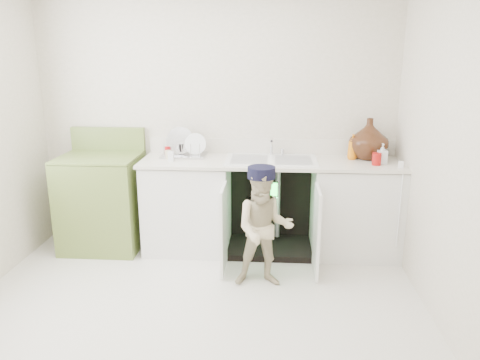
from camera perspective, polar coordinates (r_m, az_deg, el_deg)
name	(u,v)px	position (r m, az deg, el deg)	size (l,w,h in m)	color
ground	(194,313)	(3.64, -5.60, -15.81)	(3.50, 3.50, 0.00)	beige
room_shell	(189,149)	(3.18, -6.19, 3.84)	(6.00, 5.50, 1.26)	beige
counter_run	(275,202)	(4.50, 4.30, -2.70)	(2.44, 1.02, 1.28)	white
avocado_stove	(103,200)	(4.77, -16.40, -2.40)	(0.74, 0.65, 1.15)	olive
repair_worker	(264,227)	(3.81, 2.95, -5.77)	(0.50, 0.58, 1.01)	beige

